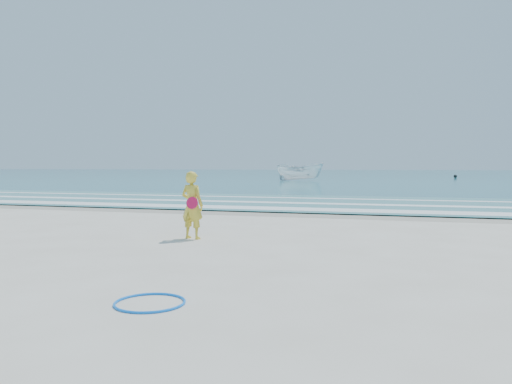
# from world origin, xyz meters

# --- Properties ---
(ground) EXTENTS (400.00, 400.00, 0.00)m
(ground) POSITION_xyz_m (0.00, 0.00, 0.00)
(ground) COLOR silver
(ground) RESTS_ON ground
(wet_sand) EXTENTS (400.00, 2.40, 0.00)m
(wet_sand) POSITION_xyz_m (0.00, 9.00, 0.00)
(wet_sand) COLOR #B2A893
(wet_sand) RESTS_ON ground
(ocean) EXTENTS (400.00, 190.00, 0.04)m
(ocean) POSITION_xyz_m (0.00, 105.00, 0.02)
(ocean) COLOR #19727F
(ocean) RESTS_ON ground
(shallow) EXTENTS (400.00, 10.00, 0.01)m
(shallow) POSITION_xyz_m (0.00, 14.00, 0.04)
(shallow) COLOR #59B7AD
(shallow) RESTS_ON ocean
(foam_near) EXTENTS (400.00, 1.40, 0.01)m
(foam_near) POSITION_xyz_m (0.00, 10.30, 0.05)
(foam_near) COLOR white
(foam_near) RESTS_ON shallow
(foam_mid) EXTENTS (400.00, 0.90, 0.01)m
(foam_mid) POSITION_xyz_m (0.00, 13.20, 0.05)
(foam_mid) COLOR white
(foam_mid) RESTS_ON shallow
(foam_far) EXTENTS (400.00, 0.60, 0.01)m
(foam_far) POSITION_xyz_m (0.00, 16.50, 0.05)
(foam_far) COLOR white
(foam_far) RESTS_ON shallow
(hoop) EXTENTS (1.13, 1.13, 0.03)m
(hoop) POSITION_xyz_m (0.83, -2.46, 0.02)
(hoop) COLOR #0E7BFD
(hoop) RESTS_ON ground
(boat) EXTENTS (5.44, 3.24, 1.97)m
(boat) POSITION_xyz_m (-7.49, 45.77, 1.03)
(boat) COLOR white
(boat) RESTS_ON ocean
(buoy) EXTENTS (0.45, 0.45, 0.45)m
(buoy) POSITION_xyz_m (9.86, 63.55, 0.26)
(buoy) COLOR black
(buoy) RESTS_ON ocean
(woman) EXTENTS (0.62, 0.47, 1.52)m
(woman) POSITION_xyz_m (-0.87, 2.56, 0.76)
(woman) COLOR yellow
(woman) RESTS_ON ground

